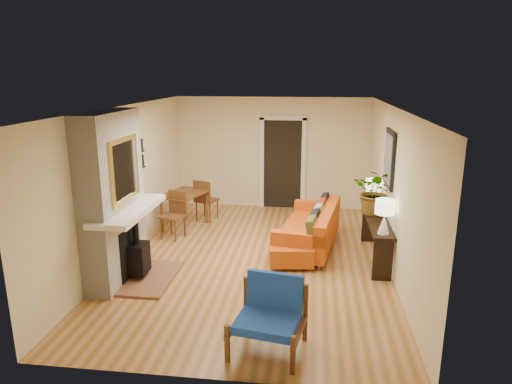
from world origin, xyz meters
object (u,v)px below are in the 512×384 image
at_px(ottoman, 291,252).
at_px(lamp_near, 385,213).
at_px(console_table, 377,228).
at_px(lamp_far, 374,190).
at_px(sofa, 313,228).
at_px(blue_chair, 270,311).
at_px(dining_table, 187,200).
at_px(houseplant, 376,191).

height_order(ottoman, lamp_near, lamp_near).
distance_m(ottoman, console_table, 1.53).
bearing_deg(lamp_near, lamp_far, 90.00).
height_order(sofa, lamp_near, lamp_near).
height_order(ottoman, blue_chair, blue_chair).
bearing_deg(blue_chair, console_table, 60.88).
distance_m(sofa, console_table, 1.18).
bearing_deg(lamp_far, lamp_near, -90.00).
bearing_deg(console_table, sofa, 158.39).
relative_size(sofa, ottoman, 2.80).
distance_m(blue_chair, dining_table, 4.51).
xyz_separation_m(lamp_near, lamp_far, (0.00, 1.38, 0.00)).
relative_size(sofa, dining_table, 1.29).
xyz_separation_m(console_table, lamp_far, (0.00, 0.68, 0.49)).
bearing_deg(console_table, lamp_near, -90.00).
relative_size(ottoman, dining_table, 0.46).
bearing_deg(sofa, lamp_far, 13.05).
bearing_deg(lamp_near, houseplant, 90.57).
distance_m(sofa, ottoman, 0.90).
relative_size(sofa, houseplant, 2.71).
bearing_deg(lamp_near, ottoman, 167.26).
height_order(sofa, ottoman, sofa).
bearing_deg(lamp_far, sofa, -166.95).
height_order(ottoman, dining_table, dining_table).
xyz_separation_m(ottoman, lamp_near, (1.44, -0.32, 0.85)).
xyz_separation_m(ottoman, console_table, (1.44, 0.38, 0.37)).
bearing_deg(blue_chair, houseplant, 63.43).
xyz_separation_m(console_table, houseplant, (-0.01, 0.30, 0.56)).
xyz_separation_m(blue_chair, lamp_near, (1.55, 2.08, 0.61)).
distance_m(lamp_far, houseplant, 0.39).
bearing_deg(blue_chair, lamp_near, 53.26).
bearing_deg(lamp_far, blue_chair, -114.15).
distance_m(sofa, lamp_near, 1.71).
height_order(console_table, lamp_far, lamp_far).
xyz_separation_m(ottoman, dining_table, (-2.21, 1.58, 0.39)).
bearing_deg(houseplant, lamp_far, 88.49).
bearing_deg(blue_chair, dining_table, 117.71).
relative_size(dining_table, lamp_near, 3.21).
xyz_separation_m(sofa, lamp_far, (1.08, 0.25, 0.70)).
distance_m(ottoman, houseplant, 1.83).
height_order(dining_table, houseplant, houseplant).
bearing_deg(houseplant, lamp_near, -89.43).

